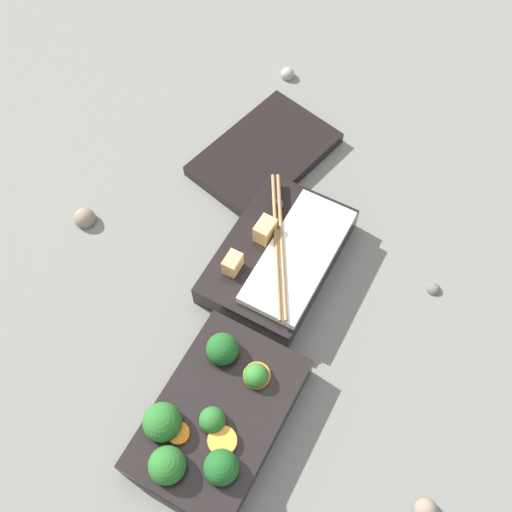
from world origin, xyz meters
name	(u,v)px	position (x,y,z in m)	size (l,w,h in m)	color
ground_plane	(250,341)	(0.00, 0.00, 0.00)	(3.00, 3.00, 0.00)	slate
bento_tray_vegetable	(215,417)	(-0.11, -0.01, 0.03)	(0.21, 0.14, 0.07)	black
bento_tray_rice	(280,255)	(0.12, 0.02, 0.02)	(0.21, 0.14, 0.07)	black
bento_lid	(265,154)	(0.27, 0.12, 0.01)	(0.21, 0.13, 0.02)	black
pebble_0	(434,288)	(0.18, -0.18, 0.00)	(0.02, 0.02, 0.02)	#595651
pebble_1	(85,218)	(0.05, 0.29, 0.01)	(0.03, 0.03, 0.03)	#7A6B5B
pebble_2	(288,74)	(0.43, 0.17, 0.01)	(0.02, 0.02, 0.02)	gray
pebble_3	(426,510)	(-0.08, -0.26, 0.01)	(0.03, 0.03, 0.03)	#7A6B5B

